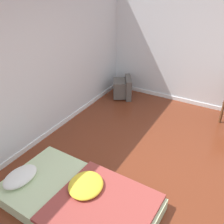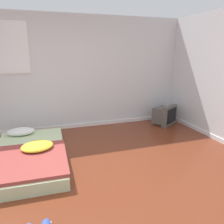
# 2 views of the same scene
# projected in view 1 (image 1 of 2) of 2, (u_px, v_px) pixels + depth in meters

# --- Properties ---
(ground_plane) EXTENTS (20.00, 20.00, 0.00)m
(ground_plane) POSITION_uv_depth(u_px,v_px,m) (166.00, 194.00, 3.51)
(ground_plane) COLOR maroon
(wall_back) EXTENTS (8.23, 0.08, 2.60)m
(wall_back) POSITION_uv_depth(u_px,v_px,m) (24.00, 76.00, 3.93)
(wall_back) COLOR silver
(wall_back) RESTS_ON ground_plane
(wall_right) EXTENTS (0.08, 7.29, 2.60)m
(wall_right) POSITION_uv_depth(u_px,v_px,m) (221.00, 52.00, 5.08)
(wall_right) COLOR silver
(wall_right) RESTS_ON ground_plane
(mattress_bed) EXTENTS (1.24, 2.13, 0.33)m
(mattress_bed) POSITION_uv_depth(u_px,v_px,m) (78.00, 199.00, 3.28)
(mattress_bed) COLOR beige
(mattress_bed) RESTS_ON ground_plane
(crt_tv) EXTENTS (0.65, 0.62, 0.50)m
(crt_tv) POSITION_uv_depth(u_px,v_px,m) (123.00, 88.00, 6.08)
(crt_tv) COLOR #56514C
(crt_tv) RESTS_ON ground_plane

